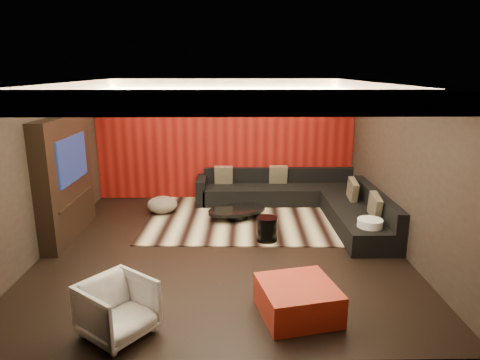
{
  "coord_description": "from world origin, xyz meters",
  "views": [
    {
      "loc": [
        0.17,
        -6.9,
        3.01
      ],
      "look_at": [
        0.3,
        0.6,
        1.05
      ],
      "focal_mm": 32.0,
      "sensor_mm": 36.0,
      "label": 1
    }
  ],
  "objects_px": {
    "white_side_table": "(369,234)",
    "armchair": "(117,309)",
    "drum_stool": "(267,229)",
    "orange_ottoman": "(298,299)",
    "sectional_sofa": "(306,200)",
    "coffee_table": "(237,213)"
  },
  "relations": [
    {
      "from": "coffee_table",
      "to": "armchair",
      "type": "bearing_deg",
      "value": -109.78
    },
    {
      "from": "coffee_table",
      "to": "white_side_table",
      "type": "height_order",
      "value": "white_side_table"
    },
    {
      "from": "white_side_table",
      "to": "sectional_sofa",
      "type": "distance_m",
      "value": 2.11
    },
    {
      "from": "coffee_table",
      "to": "orange_ottoman",
      "type": "height_order",
      "value": "orange_ottoman"
    },
    {
      "from": "white_side_table",
      "to": "orange_ottoman",
      "type": "height_order",
      "value": "white_side_table"
    },
    {
      "from": "sectional_sofa",
      "to": "drum_stool",
      "type": "bearing_deg",
      "value": -120.62
    },
    {
      "from": "drum_stool",
      "to": "orange_ottoman",
      "type": "xyz_separation_m",
      "value": [
        0.2,
        -2.35,
        -0.04
      ]
    },
    {
      "from": "sectional_sofa",
      "to": "white_side_table",
      "type": "bearing_deg",
      "value": -68.71
    },
    {
      "from": "orange_ottoman",
      "to": "coffee_table",
      "type": "bearing_deg",
      "value": 101.63
    },
    {
      "from": "orange_ottoman",
      "to": "armchair",
      "type": "distance_m",
      "value": 2.18
    },
    {
      "from": "white_side_table",
      "to": "coffee_table",
      "type": "bearing_deg",
      "value": 145.81
    },
    {
      "from": "drum_stool",
      "to": "white_side_table",
      "type": "xyz_separation_m",
      "value": [
        1.72,
        -0.34,
        0.03
      ]
    },
    {
      "from": "drum_stool",
      "to": "sectional_sofa",
      "type": "bearing_deg",
      "value": 59.38
    },
    {
      "from": "white_side_table",
      "to": "armchair",
      "type": "xyz_separation_m",
      "value": [
        -3.66,
        -2.4,
        0.07
      ]
    },
    {
      "from": "coffee_table",
      "to": "white_side_table",
      "type": "xyz_separation_m",
      "value": [
        2.25,
        -1.53,
        0.14
      ]
    },
    {
      "from": "drum_stool",
      "to": "armchair",
      "type": "bearing_deg",
      "value": -125.21
    },
    {
      "from": "coffee_table",
      "to": "sectional_sofa",
      "type": "distance_m",
      "value": 1.55
    },
    {
      "from": "coffee_table",
      "to": "armchair",
      "type": "relative_size",
      "value": 1.67
    },
    {
      "from": "orange_ottoman",
      "to": "sectional_sofa",
      "type": "distance_m",
      "value": 4.04
    },
    {
      "from": "armchair",
      "to": "drum_stool",
      "type": "bearing_deg",
      "value": 3.02
    },
    {
      "from": "orange_ottoman",
      "to": "sectional_sofa",
      "type": "height_order",
      "value": "sectional_sofa"
    },
    {
      "from": "coffee_table",
      "to": "orange_ottoman",
      "type": "xyz_separation_m",
      "value": [
        0.73,
        -3.53,
        0.08
      ]
    }
  ]
}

